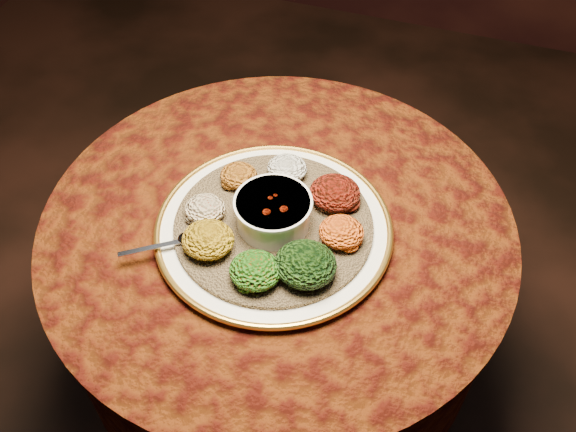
% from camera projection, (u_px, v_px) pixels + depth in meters
% --- Properties ---
extents(table, '(0.96, 0.96, 0.73)m').
position_uv_depth(table, '(278.00, 273.00, 1.43)').
color(table, black).
rests_on(table, ground).
extents(platter, '(0.57, 0.57, 0.02)m').
position_uv_depth(platter, '(274.00, 228.00, 1.26)').
color(platter, silver).
rests_on(platter, table).
extents(injera, '(0.46, 0.46, 0.01)m').
position_uv_depth(injera, '(274.00, 225.00, 1.25)').
color(injera, olive).
rests_on(injera, platter).
extents(stew_bowl, '(0.15, 0.15, 0.06)m').
position_uv_depth(stew_bowl, '(273.00, 211.00, 1.22)').
color(stew_bowl, silver).
rests_on(stew_bowl, injera).
extents(spoon, '(0.14, 0.10, 0.01)m').
position_uv_depth(spoon, '(184.00, 240.00, 1.21)').
color(spoon, silver).
rests_on(spoon, injera).
extents(portion_ayib, '(0.08, 0.08, 0.04)m').
position_uv_depth(portion_ayib, '(287.00, 168.00, 1.32)').
color(portion_ayib, beige).
rests_on(portion_ayib, injera).
extents(portion_kitfo, '(0.10, 0.10, 0.05)m').
position_uv_depth(portion_kitfo, '(335.00, 193.00, 1.27)').
color(portion_kitfo, black).
rests_on(portion_kitfo, injera).
extents(portion_tikil, '(0.09, 0.08, 0.04)m').
position_uv_depth(portion_tikil, '(341.00, 232.00, 1.21)').
color(portion_tikil, '#BF6A0F').
rests_on(portion_tikil, injera).
extents(portion_gomen, '(0.11, 0.11, 0.05)m').
position_uv_depth(portion_gomen, '(306.00, 264.00, 1.15)').
color(portion_gomen, black).
rests_on(portion_gomen, injera).
extents(portion_mixveg, '(0.10, 0.09, 0.05)m').
position_uv_depth(portion_mixveg, '(255.00, 270.00, 1.15)').
color(portion_mixveg, maroon).
rests_on(portion_mixveg, injera).
extents(portion_kik, '(0.10, 0.09, 0.05)m').
position_uv_depth(portion_kik, '(208.00, 240.00, 1.19)').
color(portion_kik, '#A2780E').
rests_on(portion_kik, injera).
extents(portion_timatim, '(0.08, 0.08, 0.04)m').
position_uv_depth(portion_timatim, '(205.00, 209.00, 1.25)').
color(portion_timatim, maroon).
rests_on(portion_timatim, injera).
extents(portion_shiro, '(0.08, 0.07, 0.04)m').
position_uv_depth(portion_shiro, '(239.00, 175.00, 1.31)').
color(portion_shiro, '#8A4C10').
rests_on(portion_shiro, injera).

